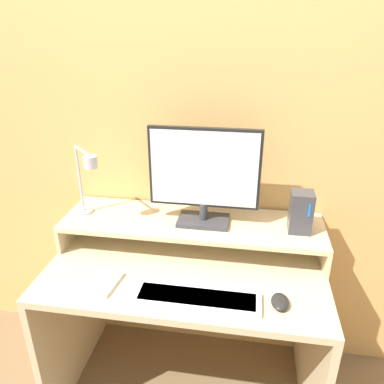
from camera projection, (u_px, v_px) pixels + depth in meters
The scene contains 9 objects.
wall_back at pixel (199, 124), 1.70m from camera, with size 6.00×0.05×2.50m.
desk at pixel (186, 305), 1.68m from camera, with size 1.17×0.65×0.73m.
monitor_shelf at pixel (192, 224), 1.69m from camera, with size 1.17×0.33×0.13m.
monitor at pixel (204, 175), 1.58m from camera, with size 0.47×0.14×0.43m.
desk_lamp at pixel (86, 178), 1.61m from camera, with size 0.18×0.18×0.33m.
router_dock at pixel (301, 212), 1.56m from camera, with size 0.09×0.09×0.18m.
keyboard at pixel (197, 298), 1.39m from camera, with size 0.47×0.12×0.02m.
mouse at pixel (280, 302), 1.36m from camera, with size 0.07×0.10×0.03m.
remote_control at pixel (111, 284), 1.47m from camera, with size 0.06×0.16×0.02m.
Camera 1 is at (0.24, -0.98, 1.67)m, focal length 35.00 mm.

